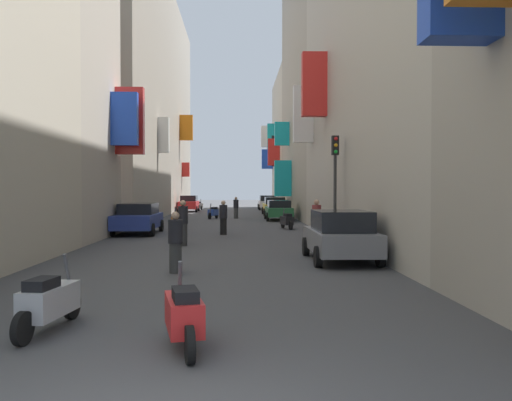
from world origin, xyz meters
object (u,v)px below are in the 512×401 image
at_px(pedestrian_near_left, 175,243).
at_px(parked_car_red, 189,203).
at_px(pedestrian_near_right, 236,208).
at_px(traffic_light_near_corner, 335,171).
at_px(pedestrian_crossing, 223,218).
at_px(parked_car_blue, 138,218).
at_px(parked_car_green, 279,210).
at_px(scooter_white, 200,205).
at_px(pedestrian_far_away, 317,220).
at_px(parked_car_grey, 341,235).
at_px(scooter_silver, 49,301).
at_px(scooter_red, 184,314).
at_px(scooter_orange, 178,220).
at_px(parked_car_white, 267,202).
at_px(scooter_blue, 213,212).
at_px(pedestrian_mid_street, 183,223).
at_px(scooter_black, 287,221).
at_px(parked_car_yellow, 274,206).

bearing_deg(pedestrian_near_left, parked_car_red, 94.81).
bearing_deg(pedestrian_near_right, traffic_light_near_corner, -77.87).
bearing_deg(pedestrian_crossing, parked_car_blue, 171.17).
distance_m(parked_car_green, scooter_white, 19.90).
height_order(pedestrian_crossing, pedestrian_near_right, pedestrian_crossing).
relative_size(parked_car_blue, traffic_light_near_corner, 0.99).
bearing_deg(pedestrian_far_away, parked_car_grey, -91.91).
relative_size(parked_car_red, scooter_silver, 2.17).
height_order(scooter_red, scooter_orange, same).
relative_size(parked_car_white, pedestrian_near_right, 2.61).
height_order(parked_car_green, scooter_silver, parked_car_green).
relative_size(scooter_blue, scooter_silver, 0.93).
bearing_deg(pedestrian_far_away, parked_car_blue, 155.45).
xyz_separation_m(pedestrian_crossing, pedestrian_mid_street, (-1.41, -4.80, 0.07)).
bearing_deg(pedestrian_mid_street, traffic_light_near_corner, 1.64).
distance_m(scooter_orange, pedestrian_near_right, 9.69).
xyz_separation_m(scooter_black, pedestrian_near_left, (-4.27, -14.67, 0.33)).
relative_size(scooter_black, scooter_silver, 0.95).
bearing_deg(scooter_orange, pedestrian_near_right, 70.66).
bearing_deg(scooter_orange, scooter_silver, -88.74).
relative_size(parked_car_white, traffic_light_near_corner, 0.98).
bearing_deg(pedestrian_crossing, pedestrian_far_away, -37.61).
bearing_deg(pedestrian_near_right, scooter_red, -91.09).
bearing_deg(parked_car_grey, traffic_light_near_corner, 81.45).
xyz_separation_m(parked_car_blue, scooter_red, (4.10, -18.32, -0.31)).
distance_m(scooter_red, pedestrian_near_right, 31.32).
relative_size(parked_car_red, scooter_black, 2.29).
bearing_deg(parked_car_yellow, traffic_light_near_corner, -88.23).
distance_m(parked_car_white, pedestrian_far_away, 32.80).
bearing_deg(parked_car_blue, scooter_black, 20.10).
bearing_deg(scooter_black, traffic_light_near_corner, -81.96).
relative_size(scooter_orange, pedestrian_near_left, 1.20).
bearing_deg(scooter_blue, scooter_silver, -92.05).
distance_m(parked_car_red, traffic_light_near_corner, 31.32).
height_order(parked_car_white, pedestrian_crossing, pedestrian_crossing).
xyz_separation_m(scooter_red, pedestrian_crossing, (0.05, 17.68, 0.35)).
relative_size(scooter_silver, scooter_white, 1.11).
height_order(parked_car_white, scooter_red, parked_car_white).
xyz_separation_m(parked_car_grey, parked_car_red, (-7.80, 34.67, 0.02)).
relative_size(parked_car_blue, parked_car_yellow, 0.96).
distance_m(parked_car_green, pedestrian_crossing, 11.95).
relative_size(scooter_black, pedestrian_far_away, 1.08).
bearing_deg(parked_car_grey, pedestrian_crossing, 112.28).
distance_m(scooter_orange, pedestrian_near_left, 15.88).
distance_m(pedestrian_crossing, pedestrian_near_right, 13.64).
xyz_separation_m(parked_car_white, parked_car_blue, (-7.93, -29.08, -0.01)).
relative_size(parked_car_green, traffic_light_near_corner, 1.00).
relative_size(scooter_orange, pedestrian_crossing, 1.17).
relative_size(scooter_blue, scooter_red, 0.98).
height_order(scooter_blue, scooter_silver, same).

